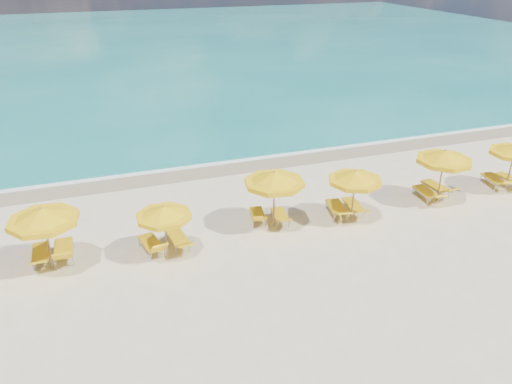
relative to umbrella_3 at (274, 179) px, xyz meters
name	(u,v)px	position (x,y,z in m)	size (l,w,h in m)	color
ground_plane	(268,234)	(-0.45, -0.58, -2.12)	(120.00, 120.00, 0.00)	beige
ocean	(131,45)	(-0.45, 47.42, -2.12)	(120.00, 80.00, 0.30)	#157A74
wet_sand_band	(219,167)	(-0.45, 6.82, -2.12)	(120.00, 2.60, 0.01)	tan
foam_line	(215,161)	(-0.45, 7.62, -2.12)	(120.00, 1.20, 0.03)	white
whitecap_near	(92,125)	(-6.45, 16.42, -2.12)	(14.00, 0.36, 0.05)	white
whitecap_far	(258,84)	(7.55, 23.42, -2.12)	(18.00, 0.30, 0.05)	white
umbrella_1	(43,216)	(-8.53, -0.26, -0.01)	(2.97, 2.97, 2.46)	#A98154
umbrella_2	(164,213)	(-4.53, -0.74, -0.34)	(2.67, 2.67, 2.08)	#A98154
umbrella_3	(274,179)	(0.00, 0.00, 0.00)	(2.95, 2.95, 2.48)	#A98154
umbrella_4	(355,177)	(3.32, -0.54, -0.18)	(2.34, 2.34, 2.27)	#A98154
umbrella_5	(444,157)	(7.86, -0.28, 0.00)	(3.11, 3.11, 2.49)	#A98154
lounger_1_left	(41,256)	(-8.93, 0.34, -1.90)	(0.66, 1.89, 0.69)	#A5A8AD
lounger_1_right	(64,253)	(-8.13, 0.21, -1.87)	(0.69, 1.94, 0.93)	#A5A8AD
lounger_2_left	(152,247)	(-5.03, -0.40, -1.88)	(0.96, 1.88, 0.89)	#A5A8AD
lounger_2_right	(178,241)	(-4.01, -0.27, -1.90)	(0.80, 1.92, 0.69)	#A5A8AD
lounger_3_left	(258,217)	(-0.51, 0.54, -1.91)	(0.86, 1.70, 0.77)	#A5A8AD
lounger_3_right	(280,218)	(0.36, 0.18, -1.92)	(0.75, 1.72, 0.68)	#A5A8AD
lounger_4_left	(337,211)	(2.86, -0.07, -1.88)	(1.00, 2.03, 0.77)	#A5A8AD
lounger_4_right	(353,208)	(3.66, -0.06, -1.90)	(0.83, 1.91, 0.68)	#A5A8AD
lounger_5_left	(426,195)	(7.43, -0.03, -1.89)	(0.72, 1.91, 0.74)	#A5A8AD
lounger_5_right	(436,190)	(8.22, 0.31, -1.89)	(0.72, 1.95, 0.77)	#A5A8AD
lounger_6_left	(494,182)	(11.38, 0.09, -1.89)	(0.98, 1.96, 0.78)	#A5A8AD
lounger_6_right	(509,181)	(12.25, 0.01, -1.91)	(0.78, 1.79, 0.72)	#A5A8AD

